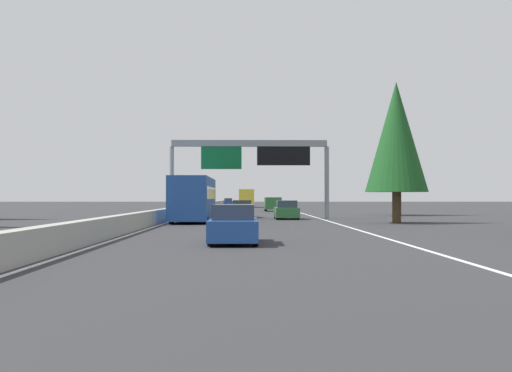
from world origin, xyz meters
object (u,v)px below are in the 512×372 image
Objects in this scene: sedan_far_right at (234,225)px; sedan_far_center at (228,202)px; bus_distant_b at (194,197)px; sedan_distant_a at (242,209)px; sign_gantry_overhead at (252,156)px; sedan_near_center at (286,210)px; minivan_near_right at (273,203)px; conifer_right_near at (396,137)px; box_truck_mid_left at (247,198)px; conifer_right_mid at (398,144)px; pickup_mid_center at (246,201)px.

sedan_far_center is (101.47, 3.16, 0.00)m from sedan_far_right.
sedan_distant_a is at bearing -21.75° from bus_distant_b.
sign_gantry_overhead is at bearing -167.55° from sedan_distant_a.
sedan_near_center is 27.14m from minivan_near_right.
sedan_far_right and sedan_distant_a have the same top height.
conifer_right_near reaches higher than sedan_near_center.
sign_gantry_overhead is 27.17m from minivan_near_right.
box_truck_mid_left is 26.63m from minivan_near_right.
sedan_distant_a is at bearing 179.60° from box_truck_mid_left.
minivan_near_right is 49.17m from sedan_far_center.
conifer_right_near is at bearing -30.27° from sedan_far_right.
sedan_far_center is 0.40× the size of conifer_right_mid.
bus_distant_b is at bearing 123.86° from sedan_near_center.
sign_gantry_overhead is 1.10× the size of bus_distant_b.
conifer_right_mid is at bearing -147.35° from minivan_near_right.
minivan_near_right reaches higher than sedan_far_center.
sedan_far_right and sedan_far_center have the same top height.
sign_gantry_overhead is 53.25m from box_truck_mid_left.
sedan_far_center is at bearing 15.20° from conifer_right_mid.
conifer_right_mid is at bearing -168.41° from pickup_mid_center.
sedan_distant_a is 0.40× the size of conifer_right_mid.
sedan_far_center is 68.72m from conifer_right_mid.
sedan_far_right is 52.90m from minivan_near_right.
bus_distant_b is 80.46m from sedan_far_center.
pickup_mid_center is 76.06m from sedan_distant_a.
sedan_far_center is (75.83, 6.77, 0.00)m from sedan_near_center.
box_truck_mid_left is (58.18, -3.73, -0.11)m from bus_distant_b.
conifer_right_near reaches higher than sedan_distant_a.
minivan_near_right is 1.14× the size of sedan_far_center.
sedan_far_right is 1.00× the size of sedan_distant_a.
sedan_near_center is 53.67m from box_truck_mid_left.
sedan_far_center is (80.45, -0.11, -1.03)m from bus_distant_b.
sedan_far_right is 0.40× the size of conifer_right_mid.
sign_gantry_overhead is 2.88× the size of sedan_far_center.
box_truck_mid_left is at bearing -0.34° from sedan_far_right.
box_truck_mid_left reaches higher than sedan_distant_a.
sedan_distant_a is 16.94m from conifer_right_mid.
minivan_near_right is 1.14× the size of sedan_distant_a.
sign_gantry_overhead is at bearing 123.92° from conifer_right_mid.
conifer_right_near is 18.02m from conifer_right_mid.
sedan_far_center is (22.27, 3.62, -0.93)m from box_truck_mid_left.
sedan_far_right is at bearing 179.77° from sedan_distant_a.
bus_distant_b is 2.30× the size of minivan_near_right.
sign_gantry_overhead is 1.34× the size of conifer_right_near.
box_truck_mid_left is (53.56, 3.15, 0.93)m from sedan_near_center.
sedan_near_center is at bearing -56.14° from bus_distant_b.
sedan_far_center is at bearing 139.04° from pickup_mid_center.
sign_gantry_overhead is at bearing 81.32° from sedan_near_center.
bus_distant_b reaches higher than sedan_far_center.
box_truck_mid_left reaches higher than pickup_mid_center.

